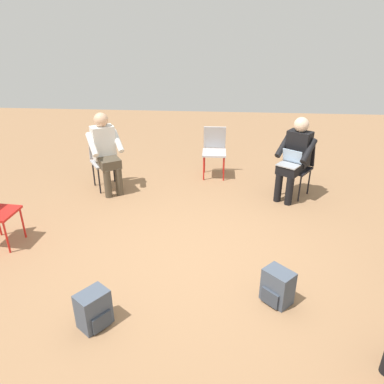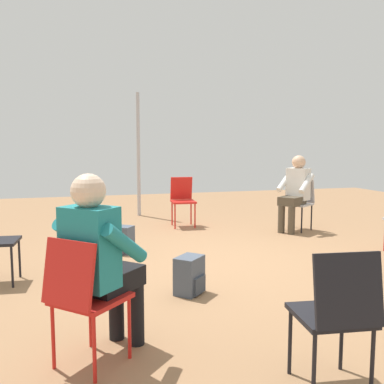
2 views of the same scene
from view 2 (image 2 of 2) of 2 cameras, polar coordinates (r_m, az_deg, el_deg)
ground_plane at (r=5.15m, az=3.56°, el=-9.60°), size 14.63×14.63×0.00m
chair_northwest at (r=2.82m, az=-14.35°, el=-12.92°), size 0.58×0.58×0.85m
chair_east at (r=7.41m, az=-1.27°, el=-0.77°), size 0.46×0.43×0.85m
chair_west at (r=2.61m, az=18.74°, el=-14.69°), size 0.48×0.45×0.85m
chair_southeast at (r=7.31m, az=14.17°, el=-1.06°), size 0.56×0.58×0.85m
person_in_teal at (r=2.88m, az=-12.16°, el=-8.34°), size 0.63×0.63×1.24m
person_in_white at (r=7.15m, az=13.60°, el=0.39°), size 0.63×0.63×1.24m
backpack_near_laptop_user at (r=4.15m, az=-0.37°, el=-11.31°), size 0.34×0.34×0.36m
backpack_by_empty_chair at (r=5.69m, az=-9.32°, el=-6.51°), size 0.33×0.34×0.36m
tent_pole_near at (r=8.52m, az=-7.16°, el=4.95°), size 0.07×0.07×2.42m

